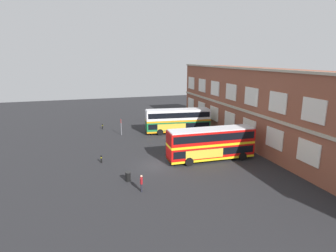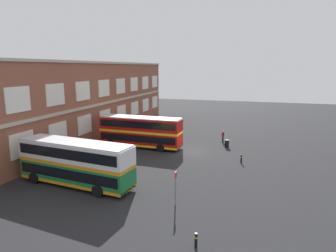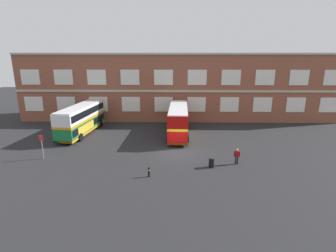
% 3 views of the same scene
% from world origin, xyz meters
% --- Properties ---
extents(ground_plane, '(120.00, 120.00, 0.00)m').
position_xyz_m(ground_plane, '(0.00, 2.00, 0.00)').
color(ground_plane, '#232326').
extents(brick_terminal_building, '(54.16, 8.19, 11.32)m').
position_xyz_m(brick_terminal_building, '(0.54, 17.98, 5.52)').
color(brick_terminal_building, brown).
rests_on(brick_terminal_building, ground).
extents(double_decker_near, '(3.86, 11.23, 4.07)m').
position_xyz_m(double_decker_near, '(-13.74, 7.45, 2.15)').
color(double_decker_near, '#197038').
rests_on(double_decker_near, ground).
extents(double_decker_middle, '(3.15, 11.08, 4.07)m').
position_xyz_m(double_decker_middle, '(0.12, 6.97, 2.15)').
color(double_decker_middle, red).
rests_on(double_decker_middle, ground).
extents(waiting_passenger, '(0.64, 0.32, 1.70)m').
position_xyz_m(waiting_passenger, '(6.05, -3.20, 0.93)').
color(waiting_passenger, black).
rests_on(waiting_passenger, ground).
extents(bus_stand_flag, '(0.44, 0.10, 2.70)m').
position_xyz_m(bus_stand_flag, '(-14.84, -2.16, 1.64)').
color(bus_stand_flag, slate).
rests_on(bus_stand_flag, ground).
extents(station_litter_bin, '(0.60, 0.60, 1.03)m').
position_xyz_m(station_litter_bin, '(3.31, -4.06, 0.52)').
color(station_litter_bin, black).
rests_on(station_litter_bin, ground).
extents(safety_bollard_west, '(0.19, 0.19, 0.95)m').
position_xyz_m(safety_bollard_west, '(-2.85, -6.34, 0.49)').
color(safety_bollard_west, black).
rests_on(safety_bollard_west, ground).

